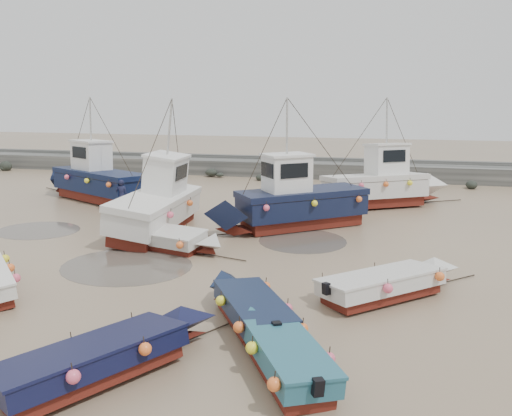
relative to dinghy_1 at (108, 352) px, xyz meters
The scene contains 17 objects.
ground 7.73m from the dinghy_1, 100.67° to the left, with size 120.00×120.00×0.00m, color #927B5F.
seawall 29.60m from the dinghy_1, 92.67° to the left, with size 60.00×4.92×1.50m.
puddle_a 7.69m from the dinghy_1, 114.05° to the left, with size 5.06×5.06×0.01m, color #514A41.
puddle_b 12.24m from the dinghy_1, 75.99° to the left, with size 3.93×3.93×0.01m, color #514A41.
puddle_c 14.49m from the dinghy_1, 132.00° to the left, with size 4.05×4.05×0.01m, color #514A41.
puddle_d 17.91m from the dinghy_1, 83.88° to the left, with size 5.35×5.35×0.01m, color #514A41.
dinghy_1 is the anchor object (origin of this frame).
dinghy_2 4.05m from the dinghy_1, 14.22° to the left, with size 3.17×4.78×1.43m.
dinghy_3 9.00m from the dinghy_1, 43.16° to the left, with size 5.41×4.81×1.43m.
dinghy_4 12.31m from the dinghy_1, 113.60° to the left, with size 4.46×4.42×1.43m.
dinghy_5 9.53m from the dinghy_1, 102.49° to the left, with size 5.35×2.54×1.43m.
dinghy_6 4.25m from the dinghy_1, 53.72° to the left, with size 3.56×5.07×1.43m.
cabin_boat_0 21.00m from the dinghy_1, 121.09° to the left, with size 9.49×5.69×6.22m.
cabin_boat_1 12.87m from the dinghy_1, 108.39° to the left, with size 2.73×9.53×6.22m.
cabin_boat_2 14.08m from the dinghy_1, 81.39° to the left, with size 8.30×6.42×6.22m.
cabin_boat_3 21.12m from the dinghy_1, 71.68° to the left, with size 8.37×5.50×6.22m.
person 17.12m from the dinghy_1, 116.43° to the left, with size 0.66×0.43×1.81m, color #161935.
Camera 1 is at (7.10, -17.06, 6.35)m, focal length 35.00 mm.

